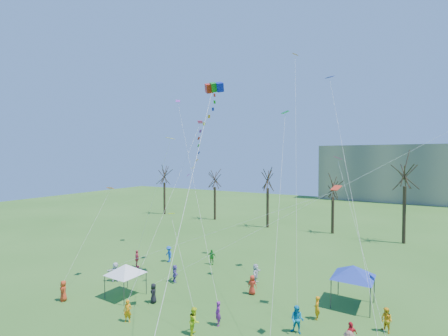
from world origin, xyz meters
The scene contains 7 objects.
distant_building centered at (22.00, 82.00, 7.50)m, with size 60.00×14.00×15.00m, color gray.
bare_tree_row centered at (1.91, 35.25, 7.43)m, with size 70.72×9.50×12.21m.
big_box_kite centered at (-3.59, 8.81, 13.62)m, with size 3.99×8.53×22.34m.
canopy_tent_white centered at (-8.44, 3.95, 2.33)m, with size 3.67×3.67×2.75m.
canopy_tent_blue centered at (8.57, 11.61, 2.72)m, with size 4.29×4.29×3.22m.
festival_crowd centered at (-0.25, 6.48, 0.87)m, with size 24.83×14.09×1.86m.
small_kites_aloft centered at (-0.44, 10.89, 13.18)m, with size 29.73×16.29×30.10m.
Camera 1 is at (11.51, -14.70, 11.79)m, focal length 25.00 mm.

